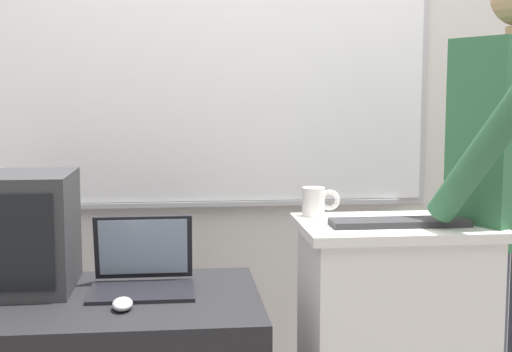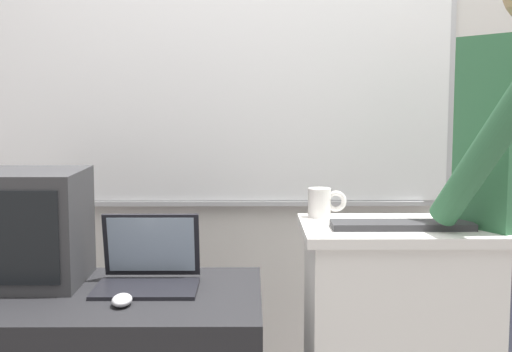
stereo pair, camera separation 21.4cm
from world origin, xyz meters
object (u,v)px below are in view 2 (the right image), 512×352
(wireless_keyboard, at_px, (402,225))
(crt_monitor, at_px, (30,227))
(computer_mouse_by_laptop, at_px, (122,300))
(laptop, at_px, (149,265))
(coffee_mug, at_px, (322,202))

(wireless_keyboard, height_order, crt_monitor, crt_monitor)
(computer_mouse_by_laptop, distance_m, crt_monitor, 0.47)
(laptop, bearing_deg, crt_monitor, 175.94)
(computer_mouse_by_laptop, height_order, coffee_mug, coffee_mug)
(computer_mouse_by_laptop, xyz_separation_m, coffee_mug, (0.62, 0.23, 0.26))
(computer_mouse_by_laptop, bearing_deg, crt_monitor, 142.91)
(laptop, height_order, wireless_keyboard, wireless_keyboard)
(wireless_keyboard, relative_size, crt_monitor, 1.12)
(laptop, height_order, coffee_mug, coffee_mug)
(laptop, xyz_separation_m, computer_mouse_by_laptop, (-0.05, -0.24, -0.05))
(wireless_keyboard, relative_size, computer_mouse_by_laptop, 4.23)
(laptop, bearing_deg, computer_mouse_by_laptop, -101.53)
(computer_mouse_by_laptop, relative_size, coffee_mug, 0.79)
(wireless_keyboard, height_order, computer_mouse_by_laptop, wireless_keyboard)
(wireless_keyboard, distance_m, crt_monitor, 1.21)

